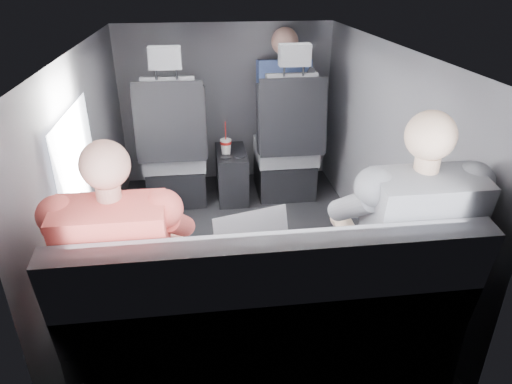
{
  "coord_description": "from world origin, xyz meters",
  "views": [
    {
      "loc": [
        -0.24,
        -2.58,
        1.74
      ],
      "look_at": [
        0.08,
        -0.05,
        0.48
      ],
      "focal_mm": 32.0,
      "sensor_mm": 36.0,
      "label": 1
    }
  ],
  "objects": [
    {
      "name": "floor",
      "position": [
        0.0,
        0.0,
        0.0
      ],
      "size": [
        2.6,
        2.6,
        0.0
      ],
      "primitive_type": "plane",
      "color": "black",
      "rests_on": "ground"
    },
    {
      "name": "ceiling",
      "position": [
        0.0,
        0.0,
        1.35
      ],
      "size": [
        2.6,
        2.6,
        0.0
      ],
      "primitive_type": "plane",
      "rotation": [
        3.14,
        0.0,
        0.0
      ],
      "color": "#B2B2AD",
      "rests_on": "panel_back"
    },
    {
      "name": "panel_left",
      "position": [
        -0.9,
        0.0,
        0.68
      ],
      "size": [
        0.02,
        2.6,
        1.35
      ],
      "primitive_type": "cube",
      "color": "#56565B",
      "rests_on": "floor"
    },
    {
      "name": "panel_right",
      "position": [
        0.9,
        0.0,
        0.68
      ],
      "size": [
        0.02,
        2.6,
        1.35
      ],
      "primitive_type": "cube",
      "color": "#56565B",
      "rests_on": "floor"
    },
    {
      "name": "panel_front",
      "position": [
        0.0,
        1.3,
        0.68
      ],
      "size": [
        1.8,
        0.02,
        1.35
      ],
      "primitive_type": "cube",
      "color": "#56565B",
      "rests_on": "floor"
    },
    {
      "name": "panel_back",
      "position": [
        0.0,
        -1.3,
        0.68
      ],
      "size": [
        1.8,
        0.02,
        1.35
      ],
      "primitive_type": "cube",
      "color": "#56565B",
      "rests_on": "floor"
    },
    {
      "name": "side_window",
      "position": [
        -0.88,
        -0.3,
        0.9
      ],
      "size": [
        0.02,
        0.75,
        0.42
      ],
      "primitive_type": "cube",
      "color": "white",
      "rests_on": "panel_left"
    },
    {
      "name": "seatbelt",
      "position": [
        0.45,
        0.67,
        0.8
      ],
      "size": [
        0.35,
        0.11,
        0.59
      ],
      "primitive_type": "cube",
      "rotation": [
        -0.14,
        0.49,
        0.0
      ],
      "color": "black",
      "rests_on": "front_seat_right"
    },
    {
      "name": "front_seat_left",
      "position": [
        -0.45,
        0.84,
        0.4
      ],
      "size": [
        0.52,
        0.58,
        1.26
      ],
      "color": "black",
      "rests_on": "floor"
    },
    {
      "name": "front_seat_right",
      "position": [
        0.45,
        0.84,
        0.4
      ],
      "size": [
        0.52,
        0.58,
        1.26
      ],
      "color": "black",
      "rests_on": "floor"
    },
    {
      "name": "center_console",
      "position": [
        0.0,
        0.88,
        0.2
      ],
      "size": [
        0.24,
        0.48,
        0.41
      ],
      "color": "black",
      "rests_on": "floor"
    },
    {
      "name": "rear_bench",
      "position": [
        0.0,
        -1.06,
        0.31
      ],
      "size": [
        1.6,
        0.57,
        0.92
      ],
      "color": "slate",
      "rests_on": "floor"
    },
    {
      "name": "soda_cup",
      "position": [
        -0.04,
        0.83,
        0.47
      ],
      "size": [
        0.09,
        0.09,
        0.27
      ],
      "color": "white",
      "rests_on": "center_console"
    },
    {
      "name": "laptop_white",
      "position": [
        -0.56,
        -0.75,
        0.63
      ],
      "size": [
        0.34,
        0.32,
        0.24
      ],
      "color": "white",
      "rests_on": "passenger_rear_left"
    },
    {
      "name": "laptop_silver",
      "position": [
        -0.04,
        -0.83,
        0.63
      ],
      "size": [
        0.38,
        0.38,
        0.24
      ],
      "color": "#B0B0B5",
      "rests_on": "rear_bench"
    },
    {
      "name": "laptop_black",
      "position": [
        0.62,
        -0.79,
        0.63
      ],
      "size": [
        0.31,
        0.28,
        0.22
      ],
      "color": "black",
      "rests_on": "passenger_rear_right"
    },
    {
      "name": "passenger_rear_left",
      "position": [
        -0.57,
        -0.97,
        0.63
      ],
      "size": [
        0.5,
        0.62,
        1.22
      ],
      "color": "#313136",
      "rests_on": "rear_bench"
    },
    {
      "name": "passenger_rear_right",
      "position": [
        0.6,
        -0.97,
        0.65
      ],
      "size": [
        0.54,
        0.65,
        1.28
      ],
      "color": "#31496E",
      "rests_on": "rear_bench"
    },
    {
      "name": "passenger_front_right",
      "position": [
        0.46,
        1.1,
        0.76
      ],
      "size": [
        0.43,
        0.43,
        0.9
      ],
      "color": "#31496E",
      "rests_on": "front_seat_right"
    }
  ]
}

